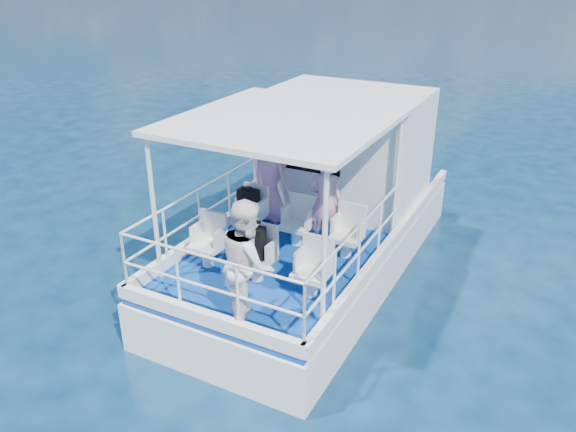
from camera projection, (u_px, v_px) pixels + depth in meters
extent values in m
plane|color=#08203C|center=(291.00, 295.00, 9.73)|extent=(2000.00, 2000.00, 0.00)
cube|color=white|center=(315.00, 269.00, 10.53)|extent=(3.00, 7.00, 1.60)
cube|color=navy|center=(316.00, 228.00, 10.18)|extent=(2.90, 6.90, 0.10)
cube|color=white|center=(346.00, 148.00, 10.74)|extent=(2.85, 2.00, 2.20)
cube|color=white|center=(285.00, 120.00, 8.25)|extent=(3.00, 3.20, 0.08)
cylinder|color=white|center=(154.00, 210.00, 8.09)|extent=(0.07, 0.07, 2.20)
cylinder|color=white|center=(324.00, 252.00, 6.95)|extent=(0.07, 0.07, 2.20)
cylinder|color=white|center=(256.00, 154.00, 10.42)|extent=(0.07, 0.07, 2.20)
cylinder|color=white|center=(397.00, 178.00, 9.28)|extent=(0.07, 0.07, 2.20)
cube|color=silver|center=(251.00, 223.00, 9.81)|extent=(0.48, 0.46, 0.38)
cube|color=silver|center=(296.00, 234.00, 9.43)|extent=(0.48, 0.46, 0.38)
cube|color=silver|center=(346.00, 245.00, 9.05)|extent=(0.48, 0.46, 0.38)
cube|color=silver|center=(207.00, 255.00, 8.77)|extent=(0.48, 0.46, 0.38)
cube|color=silver|center=(257.00, 268.00, 8.39)|extent=(0.48, 0.46, 0.38)
cube|color=silver|center=(311.00, 283.00, 8.01)|extent=(0.48, 0.46, 0.38)
imported|color=pink|center=(270.00, 178.00, 10.08)|extent=(0.70, 0.57, 1.64)
imported|color=#CD85A5|center=(325.00, 202.00, 9.17)|extent=(0.66, 0.54, 1.57)
imported|color=white|center=(248.00, 263.00, 7.17)|extent=(1.04, 1.07, 1.73)
cube|color=black|center=(248.00, 202.00, 9.59)|extent=(0.35, 0.20, 0.47)
cube|color=black|center=(253.00, 243.00, 8.18)|extent=(0.34, 0.19, 0.51)
cube|color=black|center=(249.00, 188.00, 9.47)|extent=(0.10, 0.06, 0.06)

